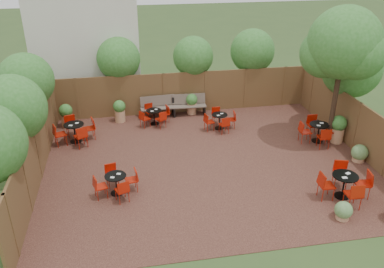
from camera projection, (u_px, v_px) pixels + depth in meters
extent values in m
plane|color=#354F23|center=(206.00, 162.00, 15.26)|extent=(80.00, 80.00, 0.00)
cube|color=#371C16|center=(206.00, 162.00, 15.26)|extent=(12.00, 10.00, 0.02)
cube|color=brown|center=(185.00, 93.00, 19.24)|extent=(12.00, 0.08, 2.00)
cube|color=brown|center=(37.00, 153.00, 13.87)|extent=(0.08, 10.00, 2.00)
cube|color=brown|center=(357.00, 127.00, 15.77)|extent=(0.08, 10.00, 2.00)
cube|color=beige|center=(85.00, 20.00, 19.86)|extent=(5.00, 4.00, 8.00)
sphere|color=#2D6A22|center=(26.00, 81.00, 15.70)|extent=(2.16, 2.16, 2.16)
sphere|color=#2D6A22|center=(12.00, 109.00, 13.06)|extent=(2.25, 2.25, 2.25)
sphere|color=#2D6A22|center=(119.00, 59.00, 18.68)|extent=(2.01, 2.01, 2.01)
sphere|color=#2D6A22|center=(193.00, 56.00, 19.16)|extent=(1.92, 1.92, 1.92)
sphere|color=#2D6A22|center=(252.00, 51.00, 19.78)|extent=(2.16, 2.16, 2.16)
sphere|color=#2D6A22|center=(352.00, 68.00, 16.87)|extent=(2.51, 2.51, 2.51)
cylinder|color=black|center=(336.00, 92.00, 15.83)|extent=(0.27, 0.27, 4.35)
sphere|color=#2D6A22|center=(344.00, 43.00, 14.97)|extent=(2.74, 2.74, 2.74)
sphere|color=#2D6A22|center=(325.00, 53.00, 15.45)|extent=(1.92, 1.92, 1.92)
sphere|color=#2D6A22|center=(358.00, 53.00, 14.81)|extent=(2.00, 2.00, 2.00)
cube|color=brown|center=(158.00, 108.00, 18.86)|extent=(1.64, 0.59, 0.05)
cube|color=brown|center=(157.00, 101.00, 18.92)|extent=(1.61, 0.23, 0.48)
cube|color=black|center=(143.00, 114.00, 18.85)|extent=(0.10, 0.49, 0.43)
cube|color=black|center=(173.00, 112.00, 19.08)|extent=(0.10, 0.49, 0.43)
cube|color=brown|center=(189.00, 106.00, 19.10)|extent=(1.61, 0.53, 0.05)
cube|color=brown|center=(188.00, 99.00, 19.16)|extent=(1.60, 0.17, 0.48)
cube|color=black|center=(174.00, 112.00, 19.09)|extent=(0.08, 0.48, 0.43)
cube|color=black|center=(204.00, 110.00, 19.32)|extent=(0.08, 0.48, 0.43)
cylinder|color=black|center=(117.00, 193.00, 13.39)|extent=(0.41, 0.41, 0.03)
cylinder|color=black|center=(116.00, 185.00, 13.24)|extent=(0.05, 0.05, 0.65)
cylinder|color=black|center=(115.00, 176.00, 13.09)|extent=(0.71, 0.71, 0.03)
cube|color=white|center=(119.00, 174.00, 13.17)|extent=(0.15, 0.12, 0.01)
cube|color=white|center=(112.00, 177.00, 12.97)|extent=(0.15, 0.12, 0.01)
cylinder|color=black|center=(154.00, 124.00, 18.35)|extent=(0.40, 0.40, 0.03)
cylinder|color=black|center=(154.00, 117.00, 18.21)|extent=(0.05, 0.05, 0.64)
cylinder|color=black|center=(154.00, 110.00, 18.06)|extent=(0.69, 0.69, 0.03)
cube|color=white|center=(156.00, 109.00, 18.14)|extent=(0.15, 0.14, 0.01)
cube|color=white|center=(152.00, 111.00, 17.94)|extent=(0.15, 0.14, 0.01)
cylinder|color=black|center=(342.00, 196.00, 13.22)|extent=(0.48, 0.48, 0.03)
cylinder|color=black|center=(344.00, 186.00, 13.05)|extent=(0.05, 0.05, 0.76)
cylinder|color=black|center=(346.00, 176.00, 12.88)|extent=(0.82, 0.82, 0.03)
cube|color=white|center=(348.00, 173.00, 12.97)|extent=(0.17, 0.14, 0.02)
cube|color=white|center=(345.00, 178.00, 12.74)|extent=(0.17, 0.14, 0.02)
cylinder|color=black|center=(317.00, 141.00, 16.80)|extent=(0.46, 0.46, 0.03)
cylinder|color=black|center=(318.00, 133.00, 16.64)|extent=(0.05, 0.05, 0.73)
cylinder|color=black|center=(320.00, 125.00, 16.47)|extent=(0.80, 0.80, 0.03)
cube|color=white|center=(322.00, 123.00, 16.55)|extent=(0.15, 0.10, 0.02)
cube|color=white|center=(319.00, 125.00, 16.33)|extent=(0.15, 0.10, 0.02)
cylinder|color=black|center=(219.00, 128.00, 17.93)|extent=(0.40, 0.40, 0.03)
cylinder|color=black|center=(219.00, 122.00, 17.78)|extent=(0.05, 0.05, 0.63)
cylinder|color=black|center=(220.00, 115.00, 17.64)|extent=(0.69, 0.69, 0.03)
cube|color=white|center=(222.00, 113.00, 17.71)|extent=(0.13, 0.10, 0.01)
cube|color=white|center=(218.00, 115.00, 17.52)|extent=(0.13, 0.10, 0.01)
cylinder|color=black|center=(76.00, 141.00, 16.77)|extent=(0.47, 0.47, 0.03)
cylinder|color=black|center=(75.00, 133.00, 16.60)|extent=(0.05, 0.05, 0.75)
cylinder|color=black|center=(74.00, 125.00, 16.43)|extent=(0.81, 0.81, 0.03)
cube|color=white|center=(77.00, 123.00, 16.52)|extent=(0.18, 0.16, 0.02)
cube|color=white|center=(71.00, 126.00, 16.29)|extent=(0.18, 0.16, 0.02)
cylinder|color=tan|center=(120.00, 116.00, 18.51)|extent=(0.47, 0.47, 0.53)
sphere|color=#2D6A22|center=(119.00, 106.00, 18.30)|extent=(0.56, 0.56, 0.56)
cylinder|color=tan|center=(192.00, 108.00, 19.34)|extent=(0.45, 0.45, 0.52)
sphere|color=#2D6A22|center=(192.00, 100.00, 19.14)|extent=(0.54, 0.54, 0.54)
cylinder|color=tan|center=(67.00, 121.00, 17.97)|extent=(0.49, 0.49, 0.56)
sphere|color=#2D6A22|center=(66.00, 111.00, 17.75)|extent=(0.59, 0.59, 0.59)
cylinder|color=tan|center=(337.00, 135.00, 16.64)|extent=(0.53, 0.53, 0.61)
sphere|color=#2D6A22|center=(339.00, 123.00, 16.40)|extent=(0.64, 0.64, 0.64)
cylinder|color=tan|center=(342.00, 216.00, 12.16)|extent=(0.39, 0.39, 0.18)
sphere|color=#527B3F|center=(344.00, 210.00, 12.06)|extent=(0.53, 0.53, 0.53)
cylinder|color=tan|center=(358.00, 158.00, 15.29)|extent=(0.45, 0.45, 0.21)
sphere|color=#527B3F|center=(360.00, 152.00, 15.18)|extent=(0.62, 0.62, 0.62)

